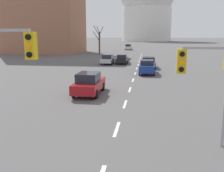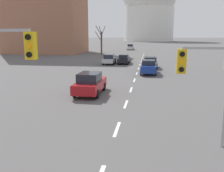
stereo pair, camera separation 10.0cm
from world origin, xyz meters
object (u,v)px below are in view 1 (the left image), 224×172
object	(u,v)px
sedan_distant_centre	(128,47)
sedan_far_left	(149,62)
sedan_mid_centre	(122,59)
sedan_far_right	(89,83)
traffic_signal_near_right	(211,69)
sedan_near_right	(107,59)
sedan_near_left	(147,67)

from	to	relation	value
sedan_distant_centre	sedan_far_left	bearing A→B (deg)	-81.84
sedan_mid_centre	sedan_far_right	world-z (taller)	sedan_far_right
traffic_signal_near_right	sedan_far_right	xyz separation A→B (m)	(-6.88, 8.29, -2.37)
traffic_signal_near_right	sedan_far_left	size ratio (longest dim) A/B	0.99
traffic_signal_near_right	sedan_distant_centre	bearing A→B (deg)	97.13
sedan_far_left	sedan_distant_centre	distance (m)	42.59
traffic_signal_near_right	sedan_far_right	world-z (taller)	traffic_signal_near_right
sedan_near_right	sedan_far_right	distance (m)	19.95
sedan_distant_centre	traffic_signal_near_right	bearing A→B (deg)	-82.87
sedan_near_left	sedan_mid_centre	xyz separation A→B (m)	(-3.91, 9.89, -0.07)
traffic_signal_near_right	sedan_mid_centre	size ratio (longest dim) A/B	0.95
sedan_mid_centre	sedan_far_left	world-z (taller)	sedan_far_left
sedan_near_left	sedan_far_left	size ratio (longest dim) A/B	1.07
traffic_signal_near_right	sedan_distant_centre	world-z (taller)	traffic_signal_near_right
sedan_near_right	sedan_far_right	xyz separation A→B (m)	(1.73, -19.87, 0.07)
sedan_near_right	sedan_mid_centre	bearing A→B (deg)	26.07
sedan_mid_centre	sedan_distant_centre	distance (m)	37.55
sedan_near_left	traffic_signal_near_right	bearing A→B (deg)	-82.62
traffic_signal_near_right	sedan_mid_centre	distance (m)	30.03
sedan_near_left	sedan_far_left	world-z (taller)	sedan_near_left
traffic_signal_near_right	sedan_near_left	distance (m)	19.66
traffic_signal_near_right	sedan_near_right	distance (m)	29.55
sedan_mid_centre	sedan_distant_centre	size ratio (longest dim) A/B	1.00
sedan_far_left	sedan_near_left	bearing A→B (deg)	-92.26
sedan_far_left	sedan_distant_centre	size ratio (longest dim) A/B	0.96
sedan_far_right	sedan_near_right	bearing A→B (deg)	94.98
sedan_far_right	sedan_near_left	bearing A→B (deg)	68.41
sedan_near_left	sedan_near_right	distance (m)	10.72
sedan_near_left	sedan_far_right	size ratio (longest dim) A/B	1.03
sedan_far_left	sedan_distant_centre	xyz separation A→B (m)	(-6.05, 42.16, 0.05)
sedan_near_left	sedan_mid_centre	world-z (taller)	sedan_near_left
sedan_near_right	sedan_mid_centre	world-z (taller)	sedan_near_right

